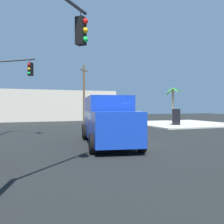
# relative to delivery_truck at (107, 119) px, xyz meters

# --- Properties ---
(ground_plane) EXTENTS (100.00, 100.00, 0.00)m
(ground_plane) POSITION_rel_delivery_truck_xyz_m (1.33, -0.98, -1.51)
(ground_plane) COLOR black
(sidewalk_corner_far) EXTENTS (11.65, 11.65, 0.14)m
(sidewalk_corner_far) POSITION_rel_delivery_truck_xyz_m (14.27, 11.96, -1.44)
(sidewalk_corner_far) COLOR #B2ADA0
(sidewalk_corner_far) RESTS_ON ground
(delivery_truck) EXTENTS (3.97, 7.95, 2.90)m
(delivery_truck) POSITION_rel_delivery_truck_xyz_m (0.00, 0.00, 0.00)
(delivery_truck) COLOR #1438AD
(delivery_truck) RESTS_ON ground
(traffic_light_primary) EXTENTS (2.92, 2.38, 5.99)m
(traffic_light_primary) POSITION_rel_delivery_truck_xyz_m (-5.96, 6.07, 2.39)
(traffic_light_primary) COLOR #38383D
(traffic_light_primary) RESTS_ON ground
(traffic_light_secondary) EXTENTS (3.47, 3.80, 5.74)m
(traffic_light_secondary) POSITION_rel_delivery_truck_xyz_m (-4.99, -8.04, 2.47)
(traffic_light_secondary) COLOR #38383D
(traffic_light_secondary) RESTS_ON sidewalk_corner_near
(vending_machine_red) EXTENTS (1.16, 1.12, 1.85)m
(vending_machine_red) POSITION_rel_delivery_truck_xyz_m (11.90, 9.81, -0.44)
(vending_machine_red) COLOR black
(vending_machine_red) RESTS_ON sidewalk_corner_far
(palm_tree_far) EXTENTS (2.84, 2.61, 4.88)m
(palm_tree_far) POSITION_rel_delivery_truck_xyz_m (15.63, 15.93, 2.03)
(palm_tree_far) COLOR #7A6647
(palm_tree_far) RESTS_ON sidewalk_corner_far
(utility_pole) EXTENTS (1.61, 1.67, 8.01)m
(utility_pole) POSITION_rel_delivery_truck_xyz_m (3.29, 19.39, 2.64)
(utility_pole) COLOR brown
(utility_pole) RESTS_ON ground
(building_backdrop) EXTENTS (23.25, 6.00, 4.78)m
(building_backdrop) POSITION_rel_delivery_truck_xyz_m (-1.91, 26.41, 0.88)
(building_backdrop) COLOR beige
(building_backdrop) RESTS_ON ground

